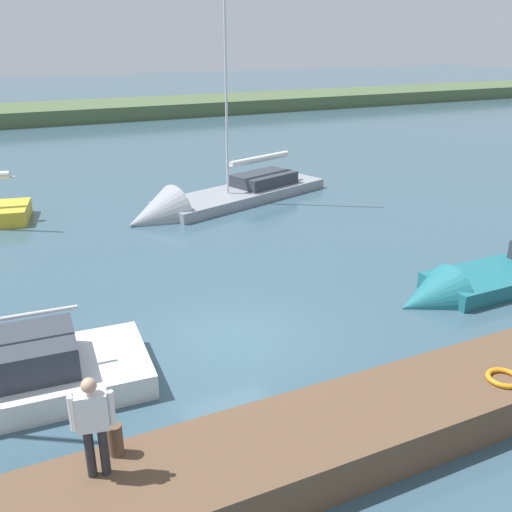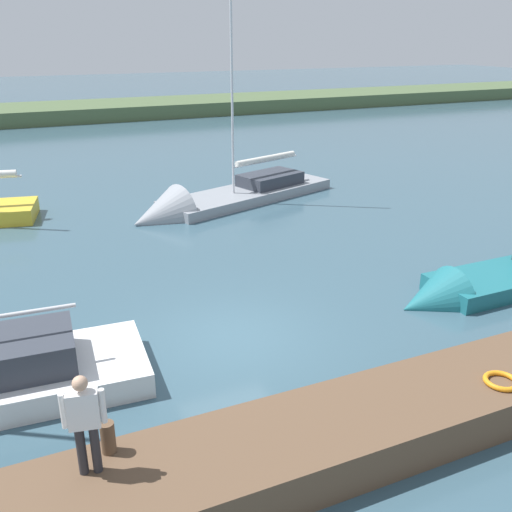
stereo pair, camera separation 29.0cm
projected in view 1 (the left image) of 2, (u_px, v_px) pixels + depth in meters
ground_plane at (235, 337)px, 13.97m from camera, size 200.00×200.00×0.00m
far_shoreline at (44, 120)px, 48.90m from camera, size 180.00×8.00×2.40m
dock_pier at (339, 435)px, 9.97m from camera, size 24.62×2.04×0.80m
mooring_post_near at (116, 440)px, 8.86m from camera, size 0.23×0.23×0.54m
life_ring_buoy at (504, 378)px, 10.83m from camera, size 0.66×0.66×0.10m
sailboat_mid_channel at (209, 204)px, 24.34m from camera, size 10.35×5.49×12.53m
sailboat_behind_pier at (501, 281)px, 16.84m from camera, size 8.10×1.95×9.95m
person_on_dock at (93, 421)px, 8.19m from camera, size 0.63×0.30×1.68m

